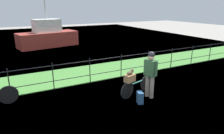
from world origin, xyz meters
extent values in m
plane|color=gray|center=(0.00, 0.00, 0.00)|extent=(60.00, 60.00, 0.00)
cube|color=#478438|center=(0.00, 3.49, 0.01)|extent=(27.00, 2.40, 0.03)
plane|color=slate|center=(0.00, 11.74, 0.00)|extent=(30.00, 30.00, 0.00)
cylinder|color=black|center=(-3.00, 2.16, 0.56)|extent=(0.04, 0.04, 1.11)
cylinder|color=black|center=(-1.50, 2.16, 0.56)|extent=(0.04, 0.04, 1.11)
cylinder|color=black|center=(0.00, 2.16, 0.56)|extent=(0.04, 0.04, 1.11)
cylinder|color=black|center=(1.50, 2.16, 0.56)|extent=(0.04, 0.04, 1.11)
cylinder|color=black|center=(3.00, 2.16, 0.56)|extent=(0.04, 0.04, 1.11)
cylinder|color=black|center=(4.50, 2.16, 0.56)|extent=(0.04, 0.04, 1.11)
cylinder|color=black|center=(6.00, 2.16, 0.56)|extent=(0.04, 0.04, 1.11)
cylinder|color=black|center=(7.50, 2.16, 0.56)|extent=(0.04, 0.04, 1.11)
cylinder|color=black|center=(0.00, 2.16, 0.39)|extent=(18.00, 0.03, 0.03)
cylinder|color=black|center=(0.00, 2.16, 1.00)|extent=(18.00, 0.03, 0.03)
cylinder|color=black|center=(1.64, 0.52, 0.31)|extent=(0.60, 0.20, 0.61)
cylinder|color=black|center=(0.62, 0.24, 0.31)|extent=(0.60, 0.20, 0.61)
cylinder|color=#337F70|center=(1.13, 0.38, 0.47)|extent=(0.81, 0.26, 0.04)
cube|color=black|center=(0.74, 0.27, 0.51)|extent=(0.22, 0.14, 0.06)
cube|color=slate|center=(0.74, 0.27, 0.60)|extent=(0.39, 0.25, 0.02)
cube|color=olive|center=(0.74, 0.27, 0.74)|extent=(0.42, 0.33, 0.26)
ellipsoid|color=#4C3D2D|center=(0.74, 0.27, 0.93)|extent=(0.31, 0.21, 0.13)
sphere|color=#4C3D2D|center=(0.85, 0.30, 0.99)|extent=(0.11, 0.11, 0.11)
cylinder|color=gray|center=(1.37, 0.08, 0.41)|extent=(0.14, 0.14, 0.82)
cylinder|color=gray|center=(1.42, -0.11, 0.41)|extent=(0.14, 0.14, 0.82)
cube|color=#2D5633|center=(1.39, -0.02, 1.10)|extent=(0.36, 0.45, 0.56)
cylinder|color=#2D5633|center=(1.33, 0.20, 1.13)|extent=(0.10, 0.10, 0.50)
cylinder|color=#2D5633|center=(1.45, -0.23, 1.13)|extent=(0.10, 0.10, 0.50)
sphere|color=tan|center=(1.39, -0.02, 1.49)|extent=(0.22, 0.22, 0.22)
sphere|color=black|center=(1.39, -0.02, 1.57)|extent=(0.23, 0.23, 0.23)
cube|color=#28517A|center=(0.82, -0.24, 0.20)|extent=(0.26, 0.32, 0.40)
cylinder|color=#38383D|center=(2.95, 1.66, 0.24)|extent=(0.20, 0.20, 0.48)
cylinder|color=black|center=(-3.07, 1.78, 0.31)|extent=(0.63, 0.07, 0.63)
cube|color=#9E3328|center=(0.07, 11.35, 0.58)|extent=(4.81, 2.52, 1.15)
cube|color=silver|center=(0.07, 11.35, 1.65)|extent=(2.20, 1.54, 1.01)
cylinder|color=#B2B2B2|center=(0.07, 11.35, 2.96)|extent=(0.10, 0.10, 1.60)
camera|label=1|loc=(-2.86, -5.19, 3.14)|focal=31.99mm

